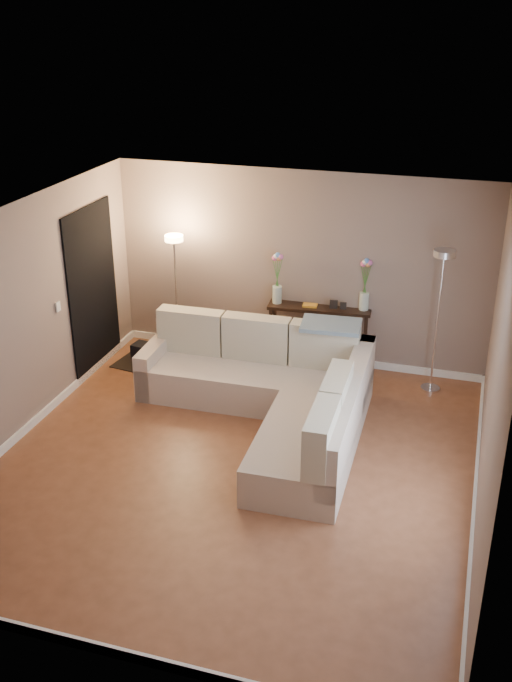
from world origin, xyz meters
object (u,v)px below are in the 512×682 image
(console_table, at_px, (313,331))
(floor_lamp_unlit, at_px, (440,293))
(sectional_sofa, at_px, (276,391))
(floor_lamp_lit, at_px, (175,272))

(console_table, xyz_separation_m, floor_lamp_unlit, (1.62, -0.33, 0.84))
(sectional_sofa, bearing_deg, floor_lamp_lit, 143.42)
(sectional_sofa, xyz_separation_m, floor_lamp_unlit, (1.69, 1.28, 0.94))
(floor_lamp_lit, bearing_deg, sectional_sofa, -36.58)
(floor_lamp_lit, height_order, floor_lamp_unlit, floor_lamp_unlit)
(sectional_sofa, xyz_separation_m, floor_lamp_lit, (-1.76, 1.31, 0.85))
(floor_lamp_unlit, bearing_deg, floor_lamp_lit, 179.59)
(console_table, bearing_deg, sectional_sofa, -92.29)
(floor_lamp_unlit, bearing_deg, sectional_sofa, -142.78)
(console_table, relative_size, floor_lamp_unlit, 0.75)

